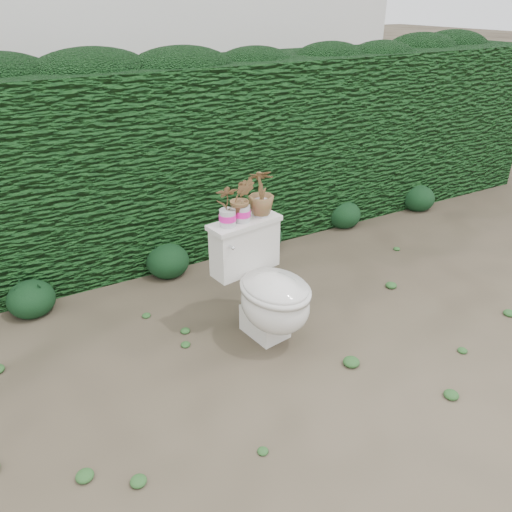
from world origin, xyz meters
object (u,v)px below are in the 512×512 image
toilet (267,290)px  potted_plant_center (242,201)px  potted_plant_left (227,206)px  potted_plant_right (261,194)px

toilet → potted_plant_center: potted_plant_center is taller
potted_plant_left → potted_plant_right: (0.27, 0.04, 0.02)m
potted_plant_center → potted_plant_right: 0.16m
potted_plant_left → potted_plant_center: (0.11, 0.02, 0.01)m
toilet → potted_plant_left: size_ratio=2.92×
toilet → potted_plant_left: 0.62m
potted_plant_left → potted_plant_center: potted_plant_center is taller
toilet → potted_plant_center: 0.61m
toilet → potted_plant_left: potted_plant_left is taller
potted_plant_center → potted_plant_left: bearing=-142.3°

